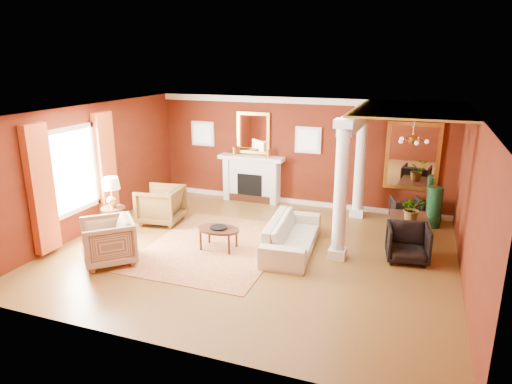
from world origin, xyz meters
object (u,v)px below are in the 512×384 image
at_px(side_table, 112,197).
at_px(dining_table, 411,225).
at_px(coffee_table, 218,230).
at_px(armchair_leopard, 161,203).
at_px(sofa, 292,230).
at_px(armchair_stripe, 108,239).

bearing_deg(side_table, dining_table, 15.40).
xyz_separation_m(coffee_table, dining_table, (3.77, 1.76, -0.02)).
height_order(armchair_leopard, side_table, side_table).
height_order(sofa, armchair_leopard, armchair_leopard).
bearing_deg(armchair_leopard, coffee_table, 56.56).
bearing_deg(side_table, coffee_table, 0.08).
distance_m(coffee_table, side_table, 2.66).
bearing_deg(dining_table, armchair_stripe, 113.51).
bearing_deg(armchair_leopard, side_table, -39.16).
xyz_separation_m(sofa, coffee_table, (-1.46, -0.49, -0.03)).
xyz_separation_m(armchair_leopard, dining_table, (5.77, 0.77, -0.09)).
height_order(armchair_leopard, coffee_table, armchair_leopard).
distance_m(sofa, armchair_stripe, 3.70).
distance_m(armchair_leopard, armchair_stripe, 2.35).
xyz_separation_m(armchair_stripe, dining_table, (5.52, 3.10, -0.09)).
bearing_deg(coffee_table, armchair_stripe, -142.48).
height_order(coffee_table, dining_table, dining_table).
distance_m(armchair_stripe, coffee_table, 2.21).
relative_size(sofa, coffee_table, 2.52).
bearing_deg(sofa, side_table, 91.80).
bearing_deg(sofa, armchair_stripe, 114.63).
distance_m(sofa, armchair_leopard, 3.50).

